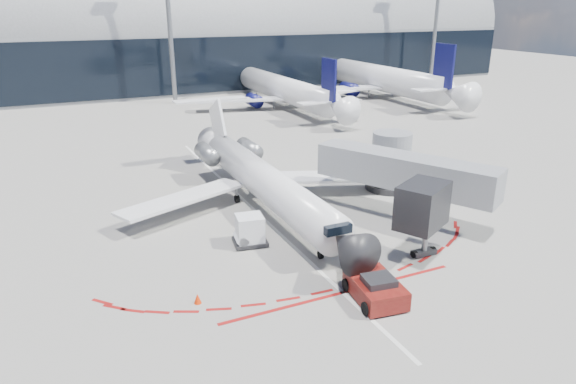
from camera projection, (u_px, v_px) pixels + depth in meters
name	position (u px, v px, depth m)	size (l,w,h in m)	color
ground	(262.00, 217.00, 37.31)	(260.00, 260.00, 0.00)	slate
apron_centerline	(252.00, 208.00, 39.01)	(0.25, 40.00, 0.01)	silver
apron_stop_bar	(343.00, 293.00, 27.52)	(14.00, 0.25, 0.01)	maroon
terminal_building	(121.00, 41.00, 89.70)	(150.00, 24.15, 24.00)	#919497
jet_bridge	(400.00, 172.00, 37.59)	(10.03, 15.20, 4.90)	gray
light_mast_centre	(169.00, 19.00, 75.86)	(0.70, 0.70, 25.00)	slate
light_mast_east	(436.00, 16.00, 95.65)	(0.70, 0.70, 25.00)	slate
regional_jet	(259.00, 177.00, 38.80)	(21.89, 26.99, 6.76)	white
pushback_tug	(375.00, 288.00, 26.70)	(2.80, 5.74, 1.46)	#550C0C
ramp_worker	(370.00, 256.00, 29.50)	(0.67, 0.44, 1.83)	#D2F71A
uld_container	(250.00, 230.00, 32.76)	(2.35, 2.09, 1.97)	black
safety_cone_left	(198.00, 298.00, 26.47)	(0.39, 0.39, 0.55)	red
safety_cone_right	(353.00, 285.00, 27.77)	(0.37, 0.37, 0.51)	red
bg_airliner_1	(284.00, 72.00, 75.97)	(31.95, 33.83, 10.34)	white
bg_airliner_2	(379.00, 60.00, 84.85)	(36.66, 38.82, 11.86)	white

